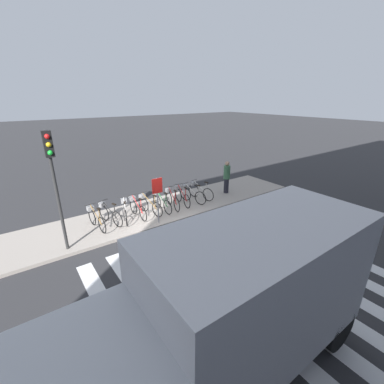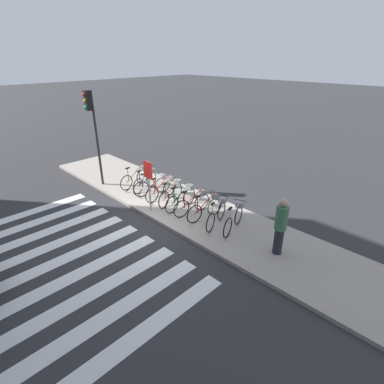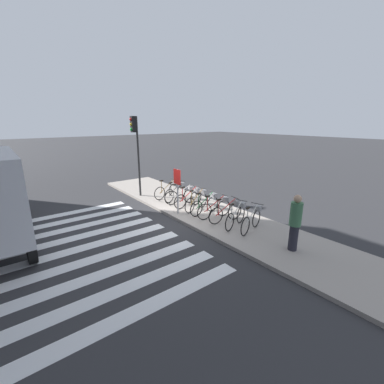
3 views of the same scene
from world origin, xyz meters
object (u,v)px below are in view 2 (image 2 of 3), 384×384
at_px(parked_bicycle_4, 172,192).
at_px(sign_post, 149,178).
at_px(parked_bicycle_0, 136,177).
at_px(parked_bicycle_6, 194,202).
at_px(parked_bicycle_2, 154,184).
at_px(parked_bicycle_5, 182,197).
at_px(parked_bicycle_8, 217,213).
at_px(parked_bicycle_1, 146,179).
at_px(pedestrian, 280,226).
at_px(parked_bicycle_3, 163,188).
at_px(parked_bicycle_7, 207,207).
at_px(traffic_light, 92,120).
at_px(parked_bicycle_9, 235,217).

distance_m(parked_bicycle_4, sign_post, 1.32).
xyz_separation_m(parked_bicycle_0, parked_bicycle_6, (3.45, 0.02, 0.00)).
height_order(parked_bicycle_2, parked_bicycle_5, same).
bearing_deg(parked_bicycle_8, parked_bicycle_4, 179.63).
distance_m(parked_bicycle_1, pedestrian, 6.25).
distance_m(parked_bicycle_4, parked_bicycle_8, 2.26).
relative_size(parked_bicycle_0, parked_bicycle_6, 1.00).
height_order(parked_bicycle_3, sign_post, sign_post).
height_order(parked_bicycle_1, parked_bicycle_8, same).
height_order(parked_bicycle_2, parked_bicycle_3, same).
xyz_separation_m(parked_bicycle_6, pedestrian, (3.35, -0.03, 0.47)).
bearing_deg(parked_bicycle_7, sign_post, -149.87).
height_order(parked_bicycle_3, parked_bicycle_8, same).
relative_size(parked_bicycle_4, parked_bicycle_7, 0.98).
xyz_separation_m(pedestrian, traffic_light, (-8.03, -1.01, 1.91)).
xyz_separation_m(parked_bicycle_2, parked_bicycle_8, (3.34, -0.00, 0.00)).
relative_size(parked_bicycle_0, parked_bicycle_9, 1.02).
bearing_deg(parked_bicycle_4, parked_bicycle_9, 2.61).
relative_size(parked_bicycle_0, sign_post, 0.83).
bearing_deg(parked_bicycle_7, parked_bicycle_5, -176.59).
bearing_deg(parked_bicycle_8, pedestrian, -0.54).
relative_size(parked_bicycle_3, parked_bicycle_8, 1.04).
height_order(parked_bicycle_9, pedestrian, pedestrian).
height_order(parked_bicycle_6, traffic_light, traffic_light).
height_order(parked_bicycle_0, pedestrian, pedestrian).
bearing_deg(parked_bicycle_2, parked_bicycle_0, -179.28).
bearing_deg(pedestrian, sign_post, -168.09).
height_order(parked_bicycle_5, pedestrian, pedestrian).
distance_m(parked_bicycle_3, parked_bicycle_8, 2.81).
bearing_deg(parked_bicycle_0, parked_bicycle_2, 0.72).
bearing_deg(parked_bicycle_6, parked_bicycle_9, 4.73).
bearing_deg(parked_bicycle_2, parked_bicycle_6, 0.09).
bearing_deg(sign_post, parked_bicycle_2, 135.71).
bearing_deg(parked_bicycle_5, parked_bicycle_9, 3.89).
height_order(parked_bicycle_3, parked_bicycle_6, same).
height_order(parked_bicycle_6, parked_bicycle_9, same).
distance_m(parked_bicycle_3, sign_post, 1.41).
relative_size(parked_bicycle_1, parked_bicycle_5, 0.97).
height_order(parked_bicycle_2, traffic_light, traffic_light).
relative_size(parked_bicycle_6, parked_bicycle_7, 1.00).
height_order(parked_bicycle_0, parked_bicycle_2, same).
bearing_deg(pedestrian, parked_bicycle_2, 179.76).
relative_size(parked_bicycle_4, pedestrian, 0.89).
distance_m(parked_bicycle_2, sign_post, 1.66).
distance_m(parked_bicycle_3, parked_bicycle_5, 1.15).
bearing_deg(parked_bicycle_0, parked_bicycle_4, 0.70).
relative_size(parked_bicycle_5, parked_bicycle_6, 1.01).
xyz_separation_m(parked_bicycle_5, pedestrian, (3.93, -0.01, 0.47)).
height_order(parked_bicycle_8, sign_post, sign_post).
height_order(parked_bicycle_0, parked_bicycle_6, same).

